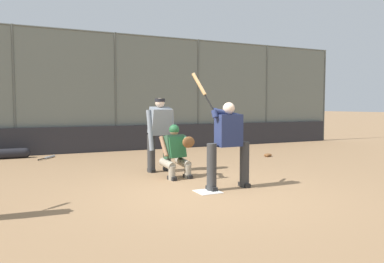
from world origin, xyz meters
TOP-DOWN VIEW (x-y plane):
  - ground_plane at (0.00, 0.00)m, footprint 160.00×160.00m
  - home_plate_marker at (0.00, 0.00)m, footprint 0.43×0.43m
  - backstop_fence at (0.00, -7.03)m, footprint 19.39×0.08m
  - padding_wall at (0.00, -6.93)m, footprint 18.93×0.18m
  - bleachers_beyond at (1.61, -9.53)m, footprint 13.52×2.50m
  - batter_at_plate at (-0.47, -0.08)m, footprint 1.06×0.60m
  - catcher_behind_plate at (0.01, -1.49)m, footprint 0.66×0.76m
  - umpire_home at (0.06, -2.38)m, footprint 0.72×0.46m
  - spare_bat_near_backstop at (2.33, -5.96)m, footprint 0.54×0.77m
  - fielding_glove_on_dirt at (-3.91, -3.47)m, footprint 0.28×0.21m
  - equipment_bag_dugout_side at (3.45, -6.40)m, footprint 1.28×0.30m

SIDE VIEW (x-z plane):
  - ground_plane at x=0.00m, z-range 0.00..0.00m
  - home_plate_marker at x=0.00m, z-range 0.00..0.01m
  - spare_bat_near_backstop at x=2.33m, z-range 0.00..0.07m
  - fielding_glove_on_dirt at x=-3.91m, z-range 0.00..0.10m
  - equipment_bag_dugout_side at x=3.45m, z-range 0.00..0.30m
  - padding_wall at x=0.00m, z-range 0.00..0.89m
  - bleachers_beyond at x=1.61m, z-range -0.26..1.22m
  - catcher_behind_plate at x=0.01m, z-range 0.02..1.20m
  - batter_at_plate at x=-0.47m, z-range -0.21..2.01m
  - umpire_home at x=0.06m, z-range 0.07..1.84m
  - backstop_fence at x=0.00m, z-range 0.09..4.22m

